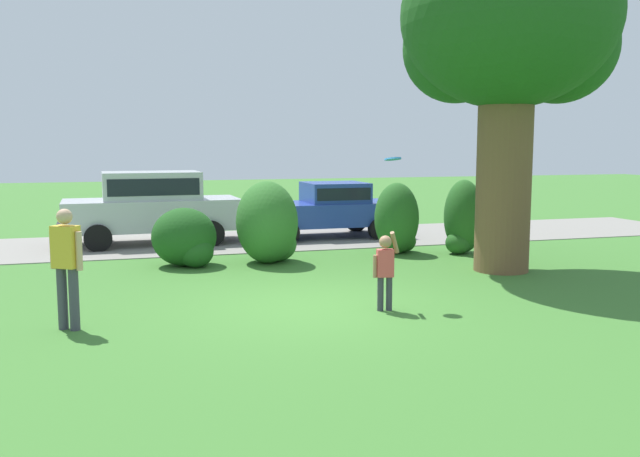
{
  "coord_description": "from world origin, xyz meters",
  "views": [
    {
      "loc": [
        -3.0,
        -10.54,
        2.64
      ],
      "look_at": [
        0.49,
        1.36,
        1.1
      ],
      "focal_mm": 38.23,
      "sensor_mm": 36.0,
      "label": 1
    }
  ],
  "objects_px": {
    "parked_sedan": "(328,208)",
    "frisbee": "(393,159)",
    "parked_suv": "(152,204)",
    "adult_onlooker": "(67,262)",
    "oak_tree_large": "(509,32)",
    "child_thrower": "(385,266)"
  },
  "relations": [
    {
      "from": "child_thrower",
      "to": "adult_onlooker",
      "type": "distance_m",
      "value": 4.77
    },
    {
      "from": "oak_tree_large",
      "to": "adult_onlooker",
      "type": "bearing_deg",
      "value": -163.89
    },
    {
      "from": "child_thrower",
      "to": "frisbee",
      "type": "bearing_deg",
      "value": 58.75
    },
    {
      "from": "frisbee",
      "to": "parked_sedan",
      "type": "bearing_deg",
      "value": 80.66
    },
    {
      "from": "parked_sedan",
      "to": "frisbee",
      "type": "distance_m",
      "value": 8.23
    },
    {
      "from": "parked_sedan",
      "to": "parked_suv",
      "type": "bearing_deg",
      "value": 179.85
    },
    {
      "from": "oak_tree_large",
      "to": "child_thrower",
      "type": "distance_m",
      "value": 6.21
    },
    {
      "from": "oak_tree_large",
      "to": "child_thrower",
      "type": "xyz_separation_m",
      "value": [
        -3.72,
        -2.67,
        -4.2
      ]
    },
    {
      "from": "oak_tree_large",
      "to": "frisbee",
      "type": "relative_size",
      "value": 25.05
    },
    {
      "from": "parked_sedan",
      "to": "child_thrower",
      "type": "bearing_deg",
      "value": -100.93
    },
    {
      "from": "parked_sedan",
      "to": "adult_onlooker",
      "type": "height_order",
      "value": "adult_onlooker"
    },
    {
      "from": "oak_tree_large",
      "to": "child_thrower",
      "type": "height_order",
      "value": "oak_tree_large"
    },
    {
      "from": "child_thrower",
      "to": "oak_tree_large",
      "type": "bearing_deg",
      "value": 35.69
    },
    {
      "from": "frisbee",
      "to": "adult_onlooker",
      "type": "bearing_deg",
      "value": -176.35
    },
    {
      "from": "oak_tree_large",
      "to": "frisbee",
      "type": "xyz_separation_m",
      "value": [
        -3.38,
        -2.12,
        -2.52
      ]
    },
    {
      "from": "adult_onlooker",
      "to": "frisbee",
      "type": "bearing_deg",
      "value": 3.65
    },
    {
      "from": "oak_tree_large",
      "to": "parked_sedan",
      "type": "xyz_separation_m",
      "value": [
        -2.07,
        5.85,
        -4.07
      ]
    },
    {
      "from": "parked_suv",
      "to": "adult_onlooker",
      "type": "distance_m",
      "value": 8.45
    },
    {
      "from": "parked_sedan",
      "to": "adult_onlooker",
      "type": "xyz_separation_m",
      "value": [
        -6.4,
        -8.29,
        0.13
      ]
    },
    {
      "from": "parked_suv",
      "to": "adult_onlooker",
      "type": "xyz_separation_m",
      "value": [
        -1.55,
        -8.31,
        -0.09
      ]
    },
    {
      "from": "oak_tree_large",
      "to": "parked_suv",
      "type": "bearing_deg",
      "value": 139.71
    },
    {
      "from": "parked_suv",
      "to": "frisbee",
      "type": "relative_size",
      "value": 16.88
    }
  ]
}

